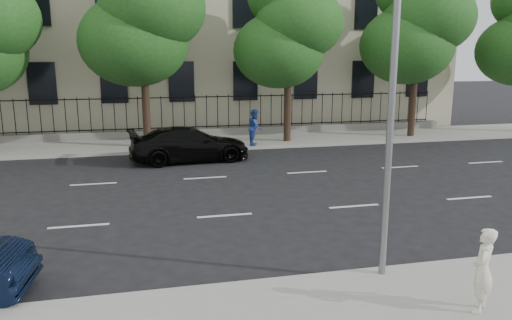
{
  "coord_description": "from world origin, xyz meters",
  "views": [
    {
      "loc": [
        -2.16,
        -11.05,
        4.62
      ],
      "look_at": [
        1.04,
        3.0,
        1.49
      ],
      "focal_mm": 35.0,
      "sensor_mm": 36.0,
      "label": 1
    }
  ],
  "objects": [
    {
      "name": "ground",
      "position": [
        0.0,
        0.0,
        0.0
      ],
      "size": [
        120.0,
        120.0,
        0.0
      ],
      "primitive_type": "plane",
      "color": "black",
      "rests_on": "ground"
    },
    {
      "name": "far_sidewalk",
      "position": [
        0.0,
        14.0,
        0.07
      ],
      "size": [
        60.0,
        4.0,
        0.15
      ],
      "primitive_type": "cube",
      "color": "gray",
      "rests_on": "ground"
    },
    {
      "name": "lane_markings",
      "position": [
        0.0,
        4.75,
        0.01
      ],
      "size": [
        49.6,
        4.62,
        0.01
      ],
      "primitive_type": null,
      "color": "silver",
      "rests_on": "ground"
    },
    {
      "name": "iron_fence",
      "position": [
        0.0,
        15.7,
        0.65
      ],
      "size": [
        30.0,
        0.5,
        2.2
      ],
      "color": "slate",
      "rests_on": "far_sidewalk"
    },
    {
      "name": "street_light",
      "position": [
        2.5,
        -1.77,
        5.15
      ],
      "size": [
        0.25,
        3.32,
        8.05
      ],
      "color": "slate",
      "rests_on": "near_sidewalk"
    },
    {
      "name": "tree_c",
      "position": [
        -1.96,
        13.36,
        6.41
      ],
      "size": [
        5.89,
        5.5,
        9.8
      ],
      "color": "#382619",
      "rests_on": "far_sidewalk"
    },
    {
      "name": "tree_d",
      "position": [
        5.04,
        13.36,
        5.84
      ],
      "size": [
        5.34,
        4.94,
        8.84
      ],
      "color": "#382619",
      "rests_on": "far_sidewalk"
    },
    {
      "name": "tree_e",
      "position": [
        12.04,
        13.36,
        6.2
      ],
      "size": [
        5.71,
        5.31,
        9.46
      ],
      "color": "#382619",
      "rests_on": "far_sidewalk"
    },
    {
      "name": "black_sedan",
      "position": [
        -0.27,
        10.09,
        0.74
      ],
      "size": [
        5.27,
        2.53,
        1.48
      ],
      "primitive_type": "imported",
      "rotation": [
        0.0,
        0.0,
        1.66
      ],
      "color": "black",
      "rests_on": "ground"
    },
    {
      "name": "woman_near",
      "position": [
        3.47,
        -4.08,
        0.91
      ],
      "size": [
        0.65,
        0.65,
        1.53
      ],
      "primitive_type": "imported",
      "rotation": [
        0.0,
        0.0,
        3.92
      ],
      "color": "white",
      "rests_on": "near_sidewalk"
    },
    {
      "name": "pedestrian_far",
      "position": [
        3.14,
        12.4,
        1.03
      ],
      "size": [
        0.91,
        1.03,
        1.76
      ],
      "primitive_type": "imported",
      "rotation": [
        0.0,
        0.0,
        1.23
      ],
      "color": "navy",
      "rests_on": "far_sidewalk"
    }
  ]
}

